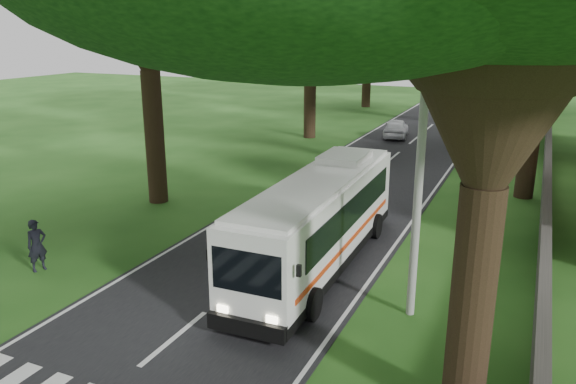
# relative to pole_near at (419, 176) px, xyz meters

# --- Properties ---
(ground) EXTENTS (140.00, 140.00, 0.00)m
(ground) POSITION_rel_pole_near_xyz_m (-5.50, -6.00, -4.18)
(ground) COLOR #1E4A15
(ground) RESTS_ON ground
(road) EXTENTS (8.00, 120.00, 0.04)m
(road) POSITION_rel_pole_near_xyz_m (-5.50, 19.00, -4.17)
(road) COLOR black
(road) RESTS_ON ground
(property_wall) EXTENTS (0.35, 50.00, 1.20)m
(property_wall) POSITION_rel_pole_near_xyz_m (3.50, 18.00, -3.58)
(property_wall) COLOR #383533
(property_wall) RESTS_ON ground
(pole_near) EXTENTS (1.60, 0.24, 8.00)m
(pole_near) POSITION_rel_pole_near_xyz_m (0.00, 0.00, 0.00)
(pole_near) COLOR gray
(pole_near) RESTS_ON ground
(pole_mid) EXTENTS (1.60, 0.24, 8.00)m
(pole_mid) POSITION_rel_pole_near_xyz_m (0.00, 20.00, 0.00)
(pole_mid) COLOR gray
(pole_mid) RESTS_ON ground
(pole_far) EXTENTS (1.60, 0.24, 8.00)m
(pole_far) POSITION_rel_pole_near_xyz_m (0.00, 40.00, 0.00)
(pole_far) COLOR gray
(pole_far) RESTS_ON ground
(coach_bus) EXTENTS (2.74, 10.97, 3.22)m
(coach_bus) POSITION_rel_pole_near_xyz_m (-3.70, 2.13, -2.45)
(coach_bus) COLOR white
(coach_bus) RESTS_ON ground
(distant_car_a) EXTENTS (2.30, 4.38, 1.42)m
(distant_car_a) POSITION_rel_pole_near_xyz_m (-7.00, 26.55, -3.44)
(distant_car_a) COLOR silver
(distant_car_a) RESTS_ON road
(distant_car_c) EXTENTS (2.71, 4.59, 1.25)m
(distant_car_c) POSITION_rel_pole_near_xyz_m (-4.70, 52.40, -3.53)
(distant_car_c) COLOR maroon
(distant_car_c) RESTS_ON road
(pedestrian) EXTENTS (0.64, 0.78, 1.83)m
(pedestrian) POSITION_rel_pole_near_xyz_m (-12.37, -2.23, -3.26)
(pedestrian) COLOR black
(pedestrian) RESTS_ON ground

